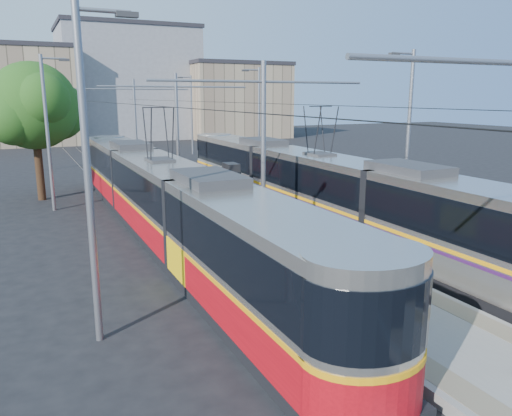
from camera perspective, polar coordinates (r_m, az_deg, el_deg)
ground at (r=14.65m, az=15.04°, el=-11.76°), size 160.00×160.00×0.00m
platform at (r=29.03m, az=-7.04°, el=1.06°), size 4.00×50.00×0.30m
tactile_strip_left at (r=28.59m, az=-9.81°, el=1.10°), size 0.70×50.00×0.01m
tactile_strip_right at (r=29.48m, az=-4.37°, el=1.60°), size 0.70×50.00×0.01m
rails at (r=29.06m, az=-7.03°, el=0.80°), size 8.71×70.00×0.03m
track_arrow at (r=10.61m, az=10.25°, el=-21.66°), size 1.20×5.00×0.01m
tram_left at (r=21.61m, az=-10.73°, el=1.12°), size 2.43×29.72×5.50m
tram_right at (r=23.50m, az=7.15°, el=2.54°), size 2.43×29.43×5.50m
catenary at (r=25.80m, az=-5.27°, el=9.45°), size 9.20×70.00×7.00m
street_lamps at (r=32.32m, az=-9.52°, el=9.37°), size 15.18×38.22×8.00m
shelter at (r=25.27m, az=-2.84°, el=2.60°), size 0.71×1.10×2.36m
tree at (r=31.54m, az=-23.51°, el=10.50°), size 5.41×5.00×7.86m
building_left at (r=70.04m, az=-26.85°, el=11.41°), size 16.32×12.24×12.00m
building_centre at (r=75.53m, az=-14.41°, el=13.65°), size 18.36×14.28×15.43m
building_right at (r=73.90m, az=-2.42°, el=12.20°), size 14.28×10.20×10.64m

